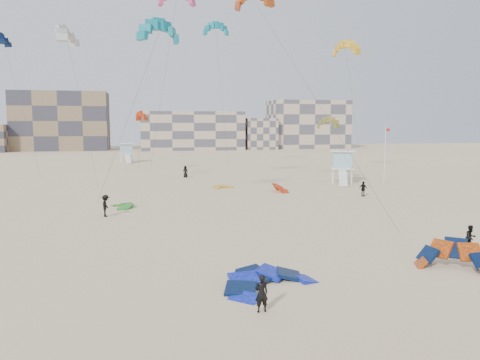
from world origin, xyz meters
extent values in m
plane|color=beige|center=(0.00, 0.00, 0.00)|extent=(320.00, 320.00, 0.00)
imported|color=black|center=(-0.55, -2.56, 0.81)|extent=(0.63, 0.45, 1.62)
imported|color=black|center=(14.81, 4.36, 0.79)|extent=(0.82, 0.67, 1.58)
imported|color=black|center=(-8.56, 20.20, 0.95)|extent=(0.83, 1.29, 1.90)
imported|color=black|center=(18.42, 26.35, 0.84)|extent=(0.89, 1.04, 1.68)
imported|color=black|center=(0.83, 49.11, 0.88)|extent=(1.00, 0.84, 1.76)
imported|color=black|center=(28.12, 52.37, 0.94)|extent=(0.63, 1.77, 1.89)
cylinder|color=#3F3F3F|center=(-6.49, 22.05, 8.55)|extent=(5.75, 2.19, 15.12)
cylinder|color=#3F3F3F|center=(8.59, 17.31, 10.97)|extent=(4.19, 23.21, 19.96)
cylinder|color=#3F3F3F|center=(-11.79, 33.74, 9.38)|extent=(3.38, 5.25, 16.77)
cylinder|color=#3F3F3F|center=(-2.81, 40.68, 11.63)|extent=(3.36, 11.53, 21.28)
cylinder|color=#3F3F3F|center=(19.09, 33.59, 4.50)|extent=(0.90, 7.80, 7.02)
cylinder|color=#3F3F3F|center=(27.36, 48.25, 10.10)|extent=(4.62, 2.92, 18.20)
cylinder|color=#3F3F3F|center=(-20.69, 45.22, 10.04)|extent=(5.30, 6.52, 18.09)
cylinder|color=#3F3F3F|center=(7.93, 58.13, 12.53)|extent=(1.16, 5.18, 23.06)
cylinder|color=#3F3F3F|center=(-5.80, 58.18, 5.09)|extent=(0.72, 1.40, 8.18)
cube|color=white|center=(21.01, 37.93, 2.03)|extent=(3.93, 3.93, 0.15)
cube|color=#92BCC8|center=(21.01, 37.93, 3.20)|extent=(3.23, 3.23, 2.17)
cube|color=white|center=(21.01, 37.93, 4.37)|extent=(4.07, 4.07, 0.17)
cube|color=white|center=(21.01, 34.99, 0.98)|extent=(2.12, 3.27, 1.80)
cube|color=white|center=(-8.77, 79.68, 1.84)|extent=(3.12, 3.12, 0.14)
cube|color=#92BCC8|center=(-8.77, 79.68, 2.90)|extent=(2.57, 2.57, 1.97)
cube|color=white|center=(-8.77, 79.68, 3.96)|extent=(3.23, 3.23, 0.16)
cube|color=white|center=(-8.77, 77.02, 0.89)|extent=(1.37, 2.91, 1.63)
cylinder|color=white|center=(26.47, 36.49, 3.84)|extent=(0.10, 0.10, 7.68)
cube|color=#B0171E|center=(26.76, 36.49, 7.20)|extent=(0.58, 0.02, 0.38)
cube|color=#80684D|center=(-30.00, 134.00, 9.00)|extent=(28.00, 14.00, 18.00)
cube|color=tan|center=(10.00, 130.00, 6.00)|extent=(32.00, 16.00, 12.00)
cube|color=tan|center=(50.00, 132.00, 8.00)|extent=(26.00, 14.00, 16.00)
cube|color=tan|center=(32.00, 128.00, 5.00)|extent=(10.00, 10.00, 10.00)
camera|label=1|loc=(-5.27, -20.91, 7.84)|focal=35.00mm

